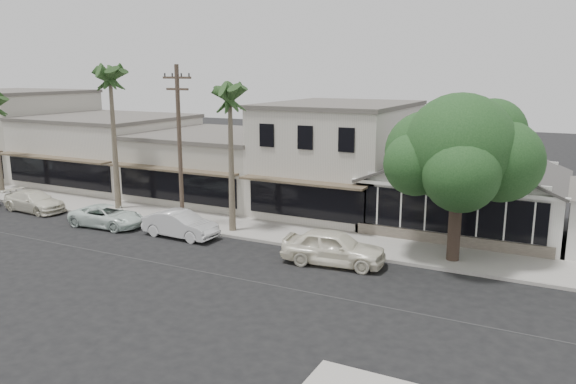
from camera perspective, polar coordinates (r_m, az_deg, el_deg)
The scene contains 15 objects.
ground at distance 23.22m, azimuth -0.65°, elevation -9.64°, with size 140.00×140.00×0.00m, color black.
sidewalk_north at distance 32.65m, azimuth -7.57°, elevation -3.13°, with size 90.00×3.50×0.15m, color #9E9991.
corner_shop at distance 32.50m, azimuth 17.71°, elevation 0.92°, with size 10.40×8.60×5.10m.
row_building_near at distance 35.50m, azimuth 5.24°, elevation 3.40°, with size 8.00×10.00×6.50m, color #BAB4A7.
row_building_midnear at distance 39.88m, azimuth -6.88°, elevation 2.65°, with size 10.00×10.00×4.20m, color #AFAB9D.
row_building_midfar at distance 46.47m, azimuth -17.72°, elevation 4.00°, with size 11.00×10.00×5.00m, color #BAB4A7.
row_building_far at distance 54.65m, azimuth -26.05°, elevation 5.44°, with size 11.00×10.00×6.80m, color #AFAB9D.
utility_pole at distance 31.10m, azimuth -10.96°, elevation 4.85°, with size 1.80×0.24×9.00m.
car_0 at distance 25.67m, azimuth 4.65°, elevation -5.62°, with size 1.90×4.73×1.61m, color white.
car_1 at distance 30.27m, azimuth -10.88°, elevation -3.25°, with size 1.48×4.24×1.40m, color silver.
car_2 at distance 33.38m, azimuth -17.91°, elevation -2.35°, with size 2.01×4.36×1.21m, color white.
car_3 at distance 38.63m, azimuth -24.38°, elevation -0.87°, with size 1.81×4.45×1.29m, color silver.
shade_tree at distance 26.19m, azimuth 16.97°, elevation 3.89°, with size 6.98×6.31×7.75m.
palm_east at distance 29.65m, azimuth -5.93°, elevation 9.43°, with size 2.66×2.66×8.44m.
palm_mid at distance 36.18m, azimuth -17.62°, elevation 10.89°, with size 2.77×2.77×9.49m.
Camera 1 is at (10.08, -19.06, 8.62)m, focal length 35.00 mm.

